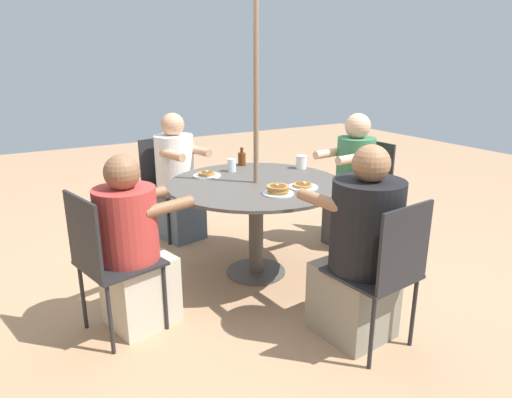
% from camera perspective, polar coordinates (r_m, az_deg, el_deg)
% --- Properties ---
extents(ground_plane, '(12.00, 12.00, 0.00)m').
position_cam_1_polar(ground_plane, '(3.60, 0.00, -9.12)').
color(ground_plane, tan).
extents(patio_table, '(1.29, 1.29, 0.73)m').
position_cam_1_polar(patio_table, '(3.37, 0.00, 0.10)').
color(patio_table, '#4C4742').
rests_on(patio_table, ground).
extents(umbrella_pole, '(0.04, 0.04, 2.08)m').
position_cam_1_polar(umbrella_pole, '(3.27, 0.00, 7.38)').
color(umbrella_pole, '#846B4C').
rests_on(umbrella_pole, ground).
extents(patio_chair_north, '(0.46, 0.46, 0.89)m').
position_cam_1_polar(patio_chair_north, '(2.60, 15.77, -8.25)').
color(patio_chair_north, '#232326').
rests_on(patio_chair_north, ground).
extents(diner_north, '(0.59, 0.43, 1.17)m').
position_cam_1_polar(diner_north, '(2.69, 12.89, -6.81)').
color(diner_north, gray).
rests_on(diner_north, ground).
extents(patio_chair_east, '(0.45, 0.45, 0.89)m').
position_cam_1_polar(patio_chair_east, '(4.17, 13.48, 1.70)').
color(patio_chair_east, '#232326').
rests_on(patio_chair_east, ground).
extents(diner_east, '(0.36, 0.52, 1.16)m').
position_cam_1_polar(diner_east, '(4.04, 11.90, 1.68)').
color(diner_east, '#3D3D42').
rests_on(diner_east, ground).
extents(patio_chair_south, '(0.50, 0.50, 0.89)m').
position_cam_1_polar(patio_chair_south, '(4.30, -11.10, 2.32)').
color(patio_chair_south, '#232326').
rests_on(patio_chair_south, ground).
extents(diner_south, '(0.53, 0.43, 1.14)m').
position_cam_1_polar(diner_south, '(4.16, -9.81, 2.03)').
color(diner_south, slate).
rests_on(diner_south, ground).
extents(patio_chair_west, '(0.50, 0.50, 0.89)m').
position_cam_1_polar(patio_chair_west, '(2.77, -18.27, -6.85)').
color(patio_chair_west, '#232326').
rests_on(patio_chair_west, ground).
extents(diner_west, '(0.46, 0.57, 1.08)m').
position_cam_1_polar(diner_west, '(2.85, -15.06, -6.34)').
color(diner_west, beige).
rests_on(diner_west, ground).
extents(pancake_plate_a, '(0.21, 0.21, 0.07)m').
position_cam_1_polar(pancake_plate_a, '(3.05, 2.77, 1.09)').
color(pancake_plate_a, white).
rests_on(pancake_plate_a, patio_table).
extents(pancake_plate_b, '(0.21, 0.21, 0.04)m').
position_cam_1_polar(pancake_plate_b, '(3.21, 5.88, 1.62)').
color(pancake_plate_b, white).
rests_on(pancake_plate_b, patio_table).
extents(pancake_plate_c, '(0.21, 0.21, 0.05)m').
position_cam_1_polar(pancake_plate_c, '(3.52, -6.16, 3.05)').
color(pancake_plate_c, white).
rests_on(pancake_plate_c, patio_table).
extents(syrup_bottle, '(0.09, 0.07, 0.15)m').
position_cam_1_polar(syrup_bottle, '(3.86, -1.79, 5.09)').
color(syrup_bottle, '#602D0F').
rests_on(syrup_bottle, patio_table).
extents(coffee_cup, '(0.09, 0.09, 0.11)m').
position_cam_1_polar(coffee_cup, '(3.76, 5.68, 4.63)').
color(coffee_cup, white).
rests_on(coffee_cup, patio_table).
extents(drinking_glass_a, '(0.07, 0.07, 0.10)m').
position_cam_1_polar(drinking_glass_a, '(3.65, -3.09, 4.24)').
color(drinking_glass_a, silver).
rests_on(drinking_glass_a, patio_table).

